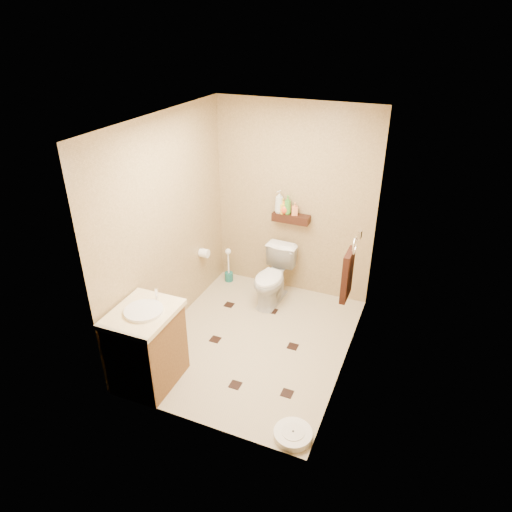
% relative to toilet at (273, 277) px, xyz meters
% --- Properties ---
extents(ground, '(2.50, 2.50, 0.00)m').
position_rel_toilet_xyz_m(ground, '(0.10, -0.83, -0.35)').
color(ground, '#BEAD8B').
rests_on(ground, ground).
extents(wall_back, '(2.00, 0.04, 2.40)m').
position_rel_toilet_xyz_m(wall_back, '(0.10, 0.42, 0.85)').
color(wall_back, tan).
rests_on(wall_back, ground).
extents(wall_front, '(2.00, 0.04, 2.40)m').
position_rel_toilet_xyz_m(wall_front, '(0.10, -2.08, 0.85)').
color(wall_front, tan).
rests_on(wall_front, ground).
extents(wall_left, '(0.04, 2.50, 2.40)m').
position_rel_toilet_xyz_m(wall_left, '(-0.90, -0.83, 0.85)').
color(wall_left, tan).
rests_on(wall_left, ground).
extents(wall_right, '(0.04, 2.50, 2.40)m').
position_rel_toilet_xyz_m(wall_right, '(1.10, -0.83, 0.85)').
color(wall_right, tan).
rests_on(wall_right, ground).
extents(ceiling, '(2.00, 2.50, 0.02)m').
position_rel_toilet_xyz_m(ceiling, '(0.10, -0.83, 2.05)').
color(ceiling, silver).
rests_on(ceiling, wall_back).
extents(wall_shelf, '(0.46, 0.14, 0.10)m').
position_rel_toilet_xyz_m(wall_shelf, '(0.10, 0.34, 0.67)').
color(wall_shelf, '#33170E').
rests_on(wall_shelf, wall_back).
extents(floor_accents, '(1.28, 1.43, 0.01)m').
position_rel_toilet_xyz_m(floor_accents, '(0.13, -0.87, -0.34)').
color(floor_accents, black).
rests_on(floor_accents, ground).
extents(toilet, '(0.42, 0.70, 0.69)m').
position_rel_toilet_xyz_m(toilet, '(0.00, 0.00, 0.00)').
color(toilet, white).
rests_on(toilet, ground).
extents(vanity, '(0.56, 0.68, 0.95)m').
position_rel_toilet_xyz_m(vanity, '(-0.60, -1.78, 0.07)').
color(vanity, brown).
rests_on(vanity, ground).
extents(bathroom_scale, '(0.37, 0.37, 0.07)m').
position_rel_toilet_xyz_m(bathroom_scale, '(0.92, -1.90, -0.31)').
color(bathroom_scale, white).
rests_on(bathroom_scale, ground).
extents(toilet_brush, '(0.11, 0.11, 0.49)m').
position_rel_toilet_xyz_m(toilet_brush, '(-0.72, 0.24, -0.18)').
color(toilet_brush, '#19665F').
rests_on(toilet_brush, ground).
extents(towel_ring, '(0.12, 0.30, 0.76)m').
position_rel_toilet_xyz_m(towel_ring, '(1.01, -0.58, 0.60)').
color(towel_ring, silver).
rests_on(towel_ring, wall_right).
extents(toilet_paper, '(0.12, 0.11, 0.12)m').
position_rel_toilet_xyz_m(toilet_paper, '(-0.84, -0.18, 0.25)').
color(toilet_paper, white).
rests_on(toilet_paper, wall_left).
extents(bottle_a, '(0.13, 0.13, 0.28)m').
position_rel_toilet_xyz_m(bottle_a, '(-0.06, 0.34, 0.86)').
color(bottle_a, beige).
rests_on(bottle_a, wall_shelf).
extents(bottle_b, '(0.12, 0.12, 0.18)m').
position_rel_toilet_xyz_m(bottle_b, '(-0.01, 0.34, 0.81)').
color(bottle_b, yellow).
rests_on(bottle_b, wall_shelf).
extents(bottle_c, '(0.14, 0.14, 0.16)m').
position_rel_toilet_xyz_m(bottle_c, '(0.01, 0.34, 0.80)').
color(bottle_c, '#F2501C').
rests_on(bottle_c, wall_shelf).
extents(bottle_d, '(0.13, 0.13, 0.23)m').
position_rel_toilet_xyz_m(bottle_d, '(0.05, 0.34, 0.84)').
color(bottle_d, '#3F8E2F').
rests_on(bottle_d, wall_shelf).
extents(bottle_e, '(0.09, 0.09, 0.16)m').
position_rel_toilet_xyz_m(bottle_e, '(0.14, 0.34, 0.80)').
color(bottle_e, '#EF874F').
rests_on(bottle_e, wall_shelf).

